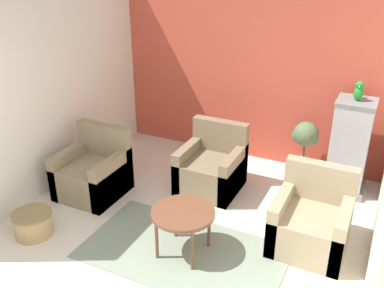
# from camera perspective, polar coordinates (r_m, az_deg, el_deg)

# --- Properties ---
(wall_back_accent) EXTENTS (4.13, 0.06, 2.80)m
(wall_back_accent) POSITION_cam_1_polar(r_m,az_deg,el_deg) (6.32, 7.78, 10.14)
(wall_back_accent) COLOR #C64C38
(wall_back_accent) RESTS_ON ground_plane
(wall_left) EXTENTS (0.06, 3.80, 2.80)m
(wall_left) POSITION_cam_1_polar(r_m,az_deg,el_deg) (5.75, -18.71, 7.55)
(wall_left) COLOR silver
(wall_left) RESTS_ON ground_plane
(area_rug) EXTENTS (2.14, 1.21, 0.01)m
(area_rug) POSITION_cam_1_polar(r_m,az_deg,el_deg) (4.74, -1.15, -14.16)
(area_rug) COLOR gray
(area_rug) RESTS_ON ground_plane
(coffee_table) EXTENTS (0.66, 0.66, 0.52)m
(coffee_table) POSITION_cam_1_polar(r_m,az_deg,el_deg) (4.46, -1.20, -9.52)
(coffee_table) COLOR brown
(coffee_table) RESTS_ON ground_plane
(armchair_left) EXTENTS (0.77, 0.78, 0.88)m
(armchair_left) POSITION_cam_1_polar(r_m,az_deg,el_deg) (5.74, -12.98, -3.83)
(armchair_left) COLOR #8E7A5B
(armchair_left) RESTS_ON ground_plane
(armchair_right) EXTENTS (0.77, 0.78, 0.88)m
(armchair_right) POSITION_cam_1_polar(r_m,az_deg,el_deg) (4.83, 15.59, -10.13)
(armchair_right) COLOR #9E896B
(armchair_right) RESTS_ON ground_plane
(armchair_middle) EXTENTS (0.77, 0.78, 0.88)m
(armchair_middle) POSITION_cam_1_polar(r_m,az_deg,el_deg) (5.72, 2.62, -3.29)
(armchair_middle) COLOR #7A664C
(armchair_middle) RESTS_ON ground_plane
(birdcage) EXTENTS (0.54, 0.54, 1.26)m
(birdcage) POSITION_cam_1_polar(r_m,az_deg,el_deg) (5.89, 20.24, -0.45)
(birdcage) COLOR slate
(birdcage) RESTS_ON ground_plane
(parrot) EXTENTS (0.12, 0.21, 0.25)m
(parrot) POSITION_cam_1_polar(r_m,az_deg,el_deg) (5.63, 21.38, 6.57)
(parrot) COLOR #1E842D
(parrot) RESTS_ON birdcage
(potted_plant) EXTENTS (0.38, 0.34, 0.82)m
(potted_plant) POSITION_cam_1_polar(r_m,az_deg,el_deg) (6.10, 14.81, 0.27)
(potted_plant) COLOR beige
(potted_plant) RESTS_ON ground_plane
(wicker_basket) EXTENTS (0.44, 0.44, 0.28)m
(wicker_basket) POSITION_cam_1_polar(r_m,az_deg,el_deg) (5.22, -20.44, -9.81)
(wicker_basket) COLOR tan
(wicker_basket) RESTS_ON ground_plane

